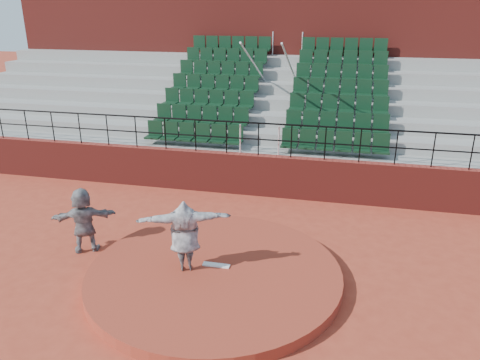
# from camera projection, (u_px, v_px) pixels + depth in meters

# --- Properties ---
(ground) EXTENTS (90.00, 90.00, 0.00)m
(ground) POSITION_uv_depth(u_px,v_px,m) (215.00, 279.00, 10.22)
(ground) COLOR #A23924
(ground) RESTS_ON ground
(pitchers_mound) EXTENTS (5.50, 5.50, 0.25)m
(pitchers_mound) POSITION_uv_depth(u_px,v_px,m) (214.00, 274.00, 10.17)
(pitchers_mound) COLOR maroon
(pitchers_mound) RESTS_ON ground
(pitching_rubber) EXTENTS (0.60, 0.15, 0.03)m
(pitching_rubber) POSITION_uv_depth(u_px,v_px,m) (216.00, 265.00, 10.26)
(pitching_rubber) COLOR white
(pitching_rubber) RESTS_ON pitchers_mound
(boundary_wall) EXTENTS (24.00, 0.30, 1.30)m
(boundary_wall) POSITION_uv_depth(u_px,v_px,m) (258.00, 175.00, 14.55)
(boundary_wall) COLOR maroon
(boundary_wall) RESTS_ON ground
(wall_railing) EXTENTS (24.04, 0.05, 1.03)m
(wall_railing) POSITION_uv_depth(u_px,v_px,m) (259.00, 132.00, 14.06)
(wall_railing) COLOR black
(wall_railing) RESTS_ON boundary_wall
(seating_deck) EXTENTS (24.00, 5.97, 4.63)m
(seating_deck) POSITION_uv_depth(u_px,v_px,m) (276.00, 123.00, 17.60)
(seating_deck) COLOR gray
(seating_deck) RESTS_ON ground
(press_box_facade) EXTENTS (24.00, 3.00, 7.10)m
(press_box_facade) POSITION_uv_depth(u_px,v_px,m) (291.00, 55.00, 20.46)
(press_box_facade) COLOR maroon
(press_box_facade) RESTS_ON ground
(pitcher) EXTENTS (2.02, 1.18, 1.60)m
(pitcher) POSITION_uv_depth(u_px,v_px,m) (185.00, 235.00, 9.89)
(pitcher) COLOR black
(pitcher) RESTS_ON pitchers_mound
(fielder) EXTENTS (1.56, 1.08, 1.62)m
(fielder) POSITION_uv_depth(u_px,v_px,m) (84.00, 220.00, 11.14)
(fielder) COLOR black
(fielder) RESTS_ON ground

